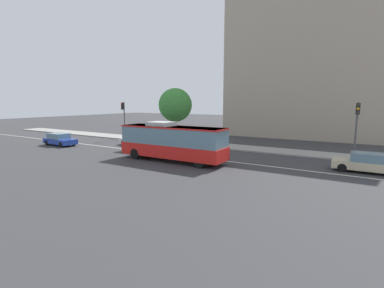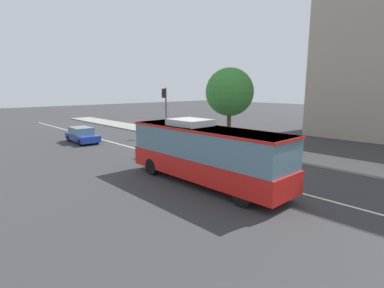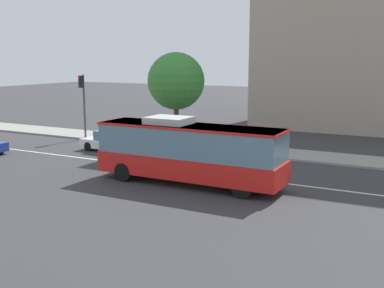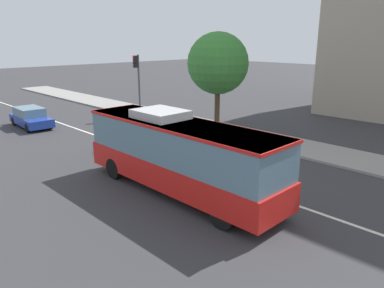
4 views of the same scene
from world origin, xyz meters
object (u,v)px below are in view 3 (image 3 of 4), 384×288
transit_bus (189,150)px  street_tree_kerbside_left (176,81)px  sedan_white (113,141)px  traffic_light_mid_block (83,95)px

transit_bus → street_tree_kerbside_left: (-5.90, 9.02, 3.01)m
sedan_white → traffic_light_mid_block: (-5.13, 2.92, 2.84)m
traffic_light_mid_block → street_tree_kerbside_left: street_tree_kerbside_left is taller
transit_bus → traffic_light_mid_block: traffic_light_mid_block is taller
sedan_white → traffic_light_mid_block: traffic_light_mid_block is taller
street_tree_kerbside_left → sedan_white: bearing=-129.1°
street_tree_kerbside_left → transit_bus: bearing=-56.8°
traffic_light_mid_block → street_tree_kerbside_left: (8.15, 0.80, 1.26)m
traffic_light_mid_block → street_tree_kerbside_left: 8.28m
transit_bus → street_tree_kerbside_left: 11.19m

